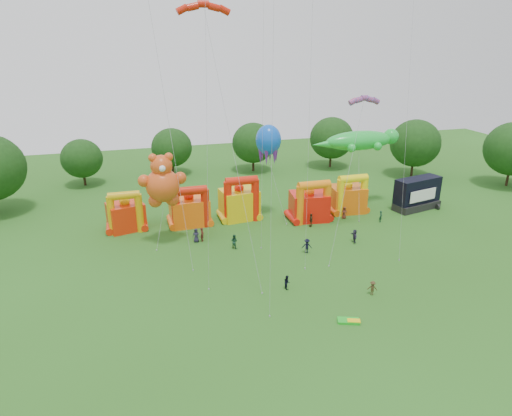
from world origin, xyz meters
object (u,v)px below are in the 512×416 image
object	(u,v)px
bouncy_castle_2	(240,202)
spectator_0	(196,235)
gecko_kite	(359,164)
octopus_kite	(273,167)
spectator_4	(311,220)
bouncy_castle_0	(126,214)
stage_trailer	(417,194)
teddy_bear_kite	(162,190)

from	to	relation	value
bouncy_castle_2	spectator_0	distance (m)	10.00
gecko_kite	octopus_kite	bearing A→B (deg)	178.35
spectator_0	spectator_4	bearing A→B (deg)	24.28
bouncy_castle_0	stage_trailer	size ratio (longest dim) A/B	0.73
gecko_kite	bouncy_castle_2	bearing A→B (deg)	175.77
spectator_4	bouncy_castle_0	bearing A→B (deg)	-86.35
spectator_0	spectator_4	size ratio (longest dim) A/B	0.96
stage_trailer	spectator_4	xyz separation A→B (m)	(-18.52, -2.23, -1.41)
gecko_kite	octopus_kite	world-z (taller)	octopus_kite
stage_trailer	spectator_4	size ratio (longest dim) A/B	4.11
spectator_4	stage_trailer	bearing A→B (deg)	114.15
stage_trailer	spectator_0	world-z (taller)	stage_trailer
stage_trailer	bouncy_castle_0	bearing A→B (deg)	174.98
teddy_bear_kite	gecko_kite	size ratio (longest dim) A/B	0.84
octopus_kite	spectator_0	size ratio (longest dim) A/B	7.23
teddy_bear_kite	spectator_0	size ratio (longest dim) A/B	6.32
teddy_bear_kite	octopus_kite	xyz separation A→B (m)	(16.02, 4.71, 0.44)
spectator_4	spectator_0	bearing A→B (deg)	-70.30
stage_trailer	spectator_4	distance (m)	18.71
bouncy_castle_2	spectator_4	bearing A→B (deg)	-32.97
bouncy_castle_2	teddy_bear_kite	bearing A→B (deg)	-153.36
gecko_kite	octopus_kite	size ratio (longest dim) A/B	1.04
bouncy_castle_2	octopus_kite	distance (m)	7.06
bouncy_castle_0	teddy_bear_kite	xyz separation A→B (m)	(4.74, -5.96, 5.03)
bouncy_castle_0	bouncy_castle_2	xyz separation A→B (m)	(16.04, -0.29, 0.31)
bouncy_castle_2	spectator_4	size ratio (longest dim) A/B	3.44
octopus_kite	teddy_bear_kite	bearing A→B (deg)	-163.61
octopus_kite	spectator_4	bearing A→B (deg)	-49.12
stage_trailer	gecko_kite	world-z (taller)	gecko_kite
bouncy_castle_2	stage_trailer	size ratio (longest dim) A/B	0.84
stage_trailer	spectator_0	xyz separation A→B (m)	(-34.86, -2.92, -1.44)
teddy_bear_kite	spectator_0	xyz separation A→B (m)	(3.82, -0.77, -6.34)
bouncy_castle_0	octopus_kite	size ratio (longest dim) A/B	0.43
bouncy_castle_2	teddy_bear_kite	xyz separation A→B (m)	(-11.30, -5.67, 4.72)
gecko_kite	spectator_4	bearing A→B (deg)	-154.67
spectator_4	bouncy_castle_2	bearing A→B (deg)	-105.68
bouncy_castle_0	spectator_0	distance (m)	10.97
octopus_kite	spectator_4	xyz separation A→B (m)	(4.15, -4.79, -6.75)
octopus_kite	spectator_0	distance (m)	14.99
stage_trailer	gecko_kite	bearing A→B (deg)	166.70
bouncy_castle_0	spectator_0	size ratio (longest dim) A/B	3.11
teddy_bear_kite	stage_trailer	bearing A→B (deg)	3.18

